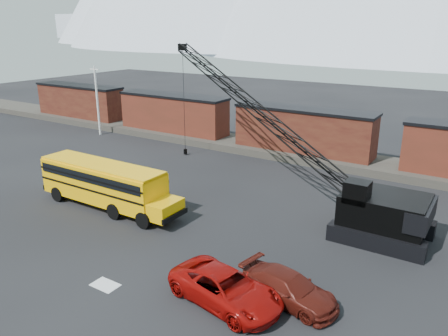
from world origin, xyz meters
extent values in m
plane|color=black|center=(0.00, 0.00, 0.00)|extent=(160.00, 160.00, 0.00)
cube|color=#454039|center=(0.00, 22.00, 0.35)|extent=(120.00, 5.00, 0.70)
cube|color=#582818|center=(-32.00, 22.00, 2.70)|extent=(13.50, 2.90, 4.00)
cube|color=black|center=(-32.00, 22.00, 4.75)|extent=(13.70, 3.10, 0.25)
cube|color=black|center=(-36.20, 22.00, 1.00)|extent=(2.20, 2.40, 0.60)
cube|color=black|center=(-27.80, 22.00, 1.00)|extent=(2.20, 2.40, 0.60)
cube|color=#491F14|center=(-16.00, 22.00, 2.70)|extent=(13.50, 2.90, 4.00)
cube|color=black|center=(-16.00, 22.00, 4.75)|extent=(13.70, 3.10, 0.25)
cube|color=black|center=(-20.20, 22.00, 1.00)|extent=(2.20, 2.40, 0.60)
cube|color=black|center=(-11.80, 22.00, 1.00)|extent=(2.20, 2.40, 0.60)
cube|color=#582818|center=(0.00, 22.00, 2.70)|extent=(13.50, 2.90, 4.00)
cube|color=black|center=(0.00, 22.00, 4.75)|extent=(13.70, 3.10, 0.25)
cube|color=black|center=(-4.20, 22.00, 1.00)|extent=(2.20, 2.40, 0.60)
cube|color=black|center=(4.20, 22.00, 1.00)|extent=(2.20, 2.40, 0.60)
cube|color=black|center=(11.80, 22.00, 1.00)|extent=(2.20, 2.40, 0.60)
cylinder|color=silver|center=(-24.00, 18.00, 4.00)|extent=(0.24, 0.24, 8.00)
cube|color=silver|center=(-24.00, 18.00, 7.60)|extent=(1.40, 0.12, 0.12)
cube|color=silver|center=(0.50, -4.00, 0.01)|extent=(1.40, 0.90, 0.02)
cube|color=#F8B005|center=(-7.11, 3.02, 1.80)|extent=(10.00, 2.50, 2.50)
cube|color=#F8B005|center=(-1.51, 3.02, 1.10)|extent=(1.60, 2.30, 1.10)
cube|color=#F8B005|center=(-7.11, 3.02, 3.10)|extent=(10.00, 2.30, 0.18)
cube|color=black|center=(-7.11, 1.76, 2.50)|extent=(9.60, 0.05, 0.65)
cube|color=black|center=(-7.11, 4.28, 2.50)|extent=(9.60, 0.05, 0.65)
cube|color=black|center=(-0.66, 3.02, 0.80)|extent=(0.15, 2.45, 0.35)
cube|color=black|center=(-12.16, 3.02, 0.80)|extent=(0.15, 2.50, 0.35)
cylinder|color=black|center=(-10.71, 1.87, 0.55)|extent=(1.10, 0.35, 1.10)
cylinder|color=black|center=(-10.71, 4.17, 0.55)|extent=(1.10, 0.35, 1.10)
cylinder|color=black|center=(-4.91, 1.87, 0.55)|extent=(1.10, 0.35, 1.10)
cylinder|color=black|center=(-4.91, 4.17, 0.55)|extent=(1.10, 0.35, 1.10)
cylinder|color=black|center=(-2.31, 1.87, 0.55)|extent=(1.10, 0.35, 1.10)
cylinder|color=black|center=(-2.31, 4.17, 0.55)|extent=(1.10, 0.35, 1.10)
imported|color=#930A07|center=(6.34, -2.00, 0.79)|extent=(6.08, 3.62, 1.58)
imported|color=#4C140D|center=(8.75, -0.30, 0.71)|extent=(5.15, 2.84, 1.41)
cube|color=black|center=(10.81, 7.05, 0.50)|extent=(5.50, 1.00, 1.00)
cube|color=black|center=(10.81, 10.25, 0.50)|extent=(5.50, 1.00, 1.00)
cube|color=black|center=(10.81, 8.65, 1.90)|extent=(4.80, 3.60, 1.80)
cube|color=black|center=(12.81, 8.65, 2.10)|extent=(1.20, 3.80, 1.20)
cube|color=black|center=(9.41, 7.45, 3.10)|extent=(1.40, 1.20, 1.30)
cube|color=black|center=(9.41, 6.90, 3.10)|extent=(1.20, 0.06, 0.90)
cube|color=black|center=(-10.18, 16.55, 10.42)|extent=(0.70, 0.50, 0.60)
cylinder|color=black|center=(-10.18, 16.55, 5.21)|extent=(0.04, 0.04, 10.12)
cube|color=black|center=(-10.18, 16.55, 0.35)|extent=(0.25, 0.25, 0.50)
camera|label=1|loc=(15.63, -16.69, 12.30)|focal=35.00mm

